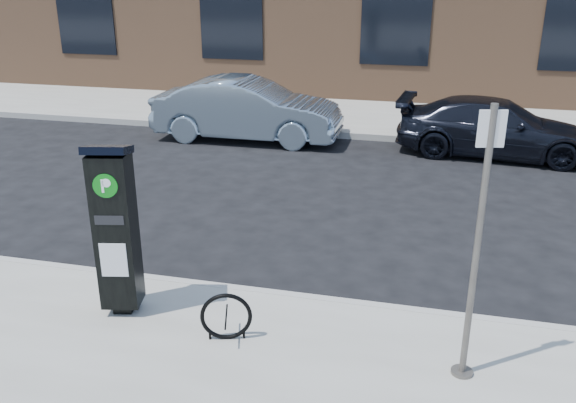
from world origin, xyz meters
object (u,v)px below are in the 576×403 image
(parking_kiosk, at_px, (116,228))
(sign_pole, at_px, (477,251))
(car_dark, at_px, (496,128))
(bike_rack, at_px, (226,317))
(car_silver, at_px, (247,110))

(parking_kiosk, xyz_separation_m, sign_pole, (3.86, -0.30, 0.30))
(parking_kiosk, relative_size, car_dark, 0.48)
(bike_rack, distance_m, car_dark, 9.16)
(bike_rack, relative_size, car_dark, 0.13)
(car_silver, bearing_deg, parking_kiosk, -173.44)
(car_dark, bearing_deg, parking_kiosk, 155.23)
(car_silver, relative_size, car_dark, 1.04)
(sign_pole, distance_m, bike_rack, 2.71)
(bike_rack, height_order, car_dark, car_dark)
(bike_rack, bearing_deg, sign_pole, -17.27)
(sign_pole, bearing_deg, parking_kiosk, 161.12)
(car_dark, bearing_deg, car_silver, 95.32)
(parking_kiosk, height_order, sign_pole, sign_pole)
(sign_pole, distance_m, car_dark, 8.63)
(parking_kiosk, xyz_separation_m, bike_rack, (1.38, -0.28, -0.78))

